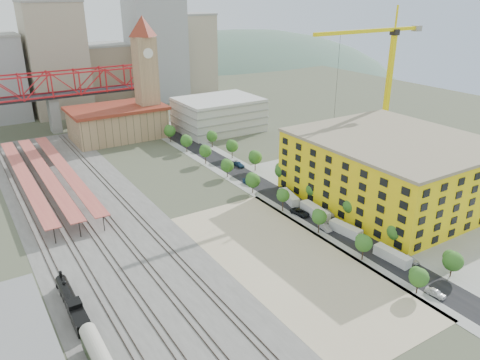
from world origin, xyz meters
TOP-DOWN VIEW (x-y plane):
  - ground at (0.00, 0.00)m, footprint 400.00×400.00m
  - ballast_strip at (-36.00, 17.50)m, footprint 36.00×165.00m
  - dirt_lot at (-4.00, -31.50)m, footprint 28.00×67.00m
  - street_asphalt at (16.00, 15.00)m, footprint 12.00×170.00m
  - sidewalk_west at (10.50, 15.00)m, footprint 3.00×170.00m
  - sidewalk_east at (21.50, 15.00)m, footprint 3.00×170.00m
  - construction_pad at (45.00, -20.00)m, footprint 50.00×90.00m
  - rail_tracks at (-37.80, 17.50)m, footprint 26.56×160.00m
  - platform_canopies at (-41.00, 45.00)m, footprint 16.00×80.00m
  - station_hall at (-5.00, 82.00)m, footprint 38.00×24.00m
  - clock_tower at (8.00, 79.99)m, footprint 12.00×12.00m
  - parking_garage at (36.00, 70.00)m, footprint 34.00×26.00m
  - truss_bridge at (-25.00, 105.00)m, footprint 94.00×9.60m
  - construction_building at (42.00, -20.00)m, footprint 44.60×50.60m
  - street_trees at (16.00, 5.00)m, footprint 15.40×124.40m
  - skyline at (7.47, 142.31)m, footprint 133.00×46.00m
  - distant_hills at (45.28, 260.00)m, footprint 647.00×264.00m
  - locomotive at (-50.00, -23.03)m, footprint 2.53×19.51m
  - tower_crane at (65.97, 7.89)m, footprint 49.22×3.22m
  - site_trailer_a at (16.00, -43.85)m, footprint 2.88×9.11m
  - site_trailer_b at (16.00, -28.92)m, footprint 3.55×9.23m
  - site_trailer_c at (16.00, -17.18)m, footprint 3.30×10.35m
  - site_trailer_d at (16.00, -5.76)m, footprint 4.40×9.51m
  - car_0 at (13.00, -57.56)m, footprint 2.27×4.38m
  - car_1 at (13.00, -24.72)m, footprint 1.97×4.54m
  - car_2 at (13.00, -14.52)m, footprint 3.48×5.98m
  - car_3 at (13.00, 11.11)m, footprint 2.38×4.90m
  - car_4 at (19.00, -46.50)m, footprint 2.02×4.25m
  - car_5 at (19.00, -18.70)m, footprint 1.75×4.53m
  - car_6 at (19.00, -0.43)m, footprint 3.39×5.87m
  - car_7 at (19.00, 26.35)m, footprint 2.16×5.10m

SIDE VIEW (x-z plane):
  - distant_hills at x=45.28m, z-range -193.04..33.96m
  - ground at x=0.00m, z-range 0.00..0.00m
  - street_trees at x=16.00m, z-range -4.00..4.00m
  - sidewalk_west at x=10.50m, z-range 0.00..0.04m
  - sidewalk_east at x=21.50m, z-range 0.00..0.04m
  - ballast_strip at x=-36.00m, z-range 0.00..0.06m
  - dirt_lot at x=-4.00m, z-range 0.00..0.06m
  - street_asphalt at x=16.00m, z-range 0.00..0.06m
  - construction_pad at x=45.00m, z-range 0.00..0.06m
  - rail_tracks at x=-37.80m, z-range 0.06..0.24m
  - car_3 at x=13.00m, z-range 0.00..1.37m
  - car_4 at x=19.00m, z-range 0.00..1.40m
  - car_0 at x=13.00m, z-range 0.00..1.42m
  - car_1 at x=13.00m, z-range 0.00..1.45m
  - car_7 at x=19.00m, z-range 0.00..1.47m
  - car_5 at x=19.00m, z-range 0.00..1.47m
  - car_6 at x=19.00m, z-range 0.00..1.54m
  - car_2 at x=13.00m, z-range 0.00..1.57m
  - site_trailer_a at x=16.00m, z-range 0.00..2.46m
  - site_trailer_b at x=16.00m, z-range 0.00..2.46m
  - site_trailer_d at x=16.00m, z-range 0.00..2.52m
  - site_trailer_c at x=16.00m, z-range 0.00..2.79m
  - locomotive at x=-50.00m, z-range -0.62..4.26m
  - platform_canopies at x=-41.00m, z-range 1.93..6.06m
  - station_hall at x=-5.00m, z-range 0.12..13.22m
  - parking_garage at x=36.00m, z-range 0.00..14.00m
  - construction_building at x=42.00m, z-range 0.01..18.81m
  - truss_bridge at x=-25.00m, z-range 6.06..31.66m
  - skyline at x=7.47m, z-range -7.19..52.81m
  - clock_tower at x=8.00m, z-range 2.70..54.70m
  - tower_crane at x=65.97m, z-range 6.15..58.69m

